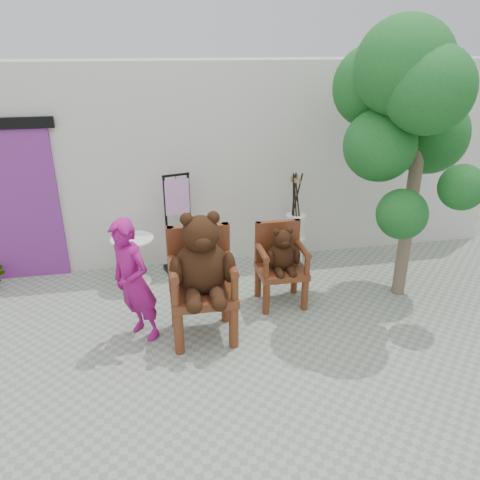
{
  "coord_description": "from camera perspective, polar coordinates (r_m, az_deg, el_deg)",
  "views": [
    {
      "loc": [
        -1.07,
        -4.15,
        3.25
      ],
      "look_at": [
        -0.05,
        1.13,
        0.95
      ],
      "focal_mm": 35.0,
      "sensor_mm": 36.0,
      "label": 1
    }
  ],
  "objects": [
    {
      "name": "ground_plane",
      "position": [
        5.38,
        2.91,
        -14.04
      ],
      "size": [
        60.0,
        60.0,
        0.0
      ],
      "primitive_type": "plane",
      "color": "gray",
      "rests_on": "ground"
    },
    {
      "name": "person",
      "position": [
        5.38,
        -12.83,
        -4.98
      ],
      "size": [
        0.64,
        0.66,
        1.53
      ],
      "primitive_type": "imported",
      "rotation": [
        0.0,
        0.0,
        -0.85
      ],
      "color": "#97126B",
      "rests_on": "ground"
    },
    {
      "name": "cafe_table",
      "position": [
        6.81,
        -12.84,
        -1.83
      ],
      "size": [
        0.6,
        0.6,
        0.7
      ],
      "rotation": [
        0.0,
        0.0,
        -0.02
      ],
      "color": "white",
      "rests_on": "ground"
    },
    {
      "name": "chair_small",
      "position": [
        6.11,
        5.03,
        -2.13
      ],
      "size": [
        0.62,
        0.58,
        1.08
      ],
      "color": "#4F2411",
      "rests_on": "ground"
    },
    {
      "name": "display_stand",
      "position": [
        7.01,
        -7.44,
        0.62
      ],
      "size": [
        0.52,
        0.45,
        1.51
      ],
      "rotation": [
        0.0,
        0.0,
        0.25
      ],
      "color": "black",
      "rests_on": "ground"
    },
    {
      "name": "tree",
      "position": [
        6.11,
        19.58,
        14.96
      ],
      "size": [
        1.81,
        1.97,
        3.53
      ],
      "rotation": [
        0.0,
        0.0,
        0.02
      ],
      "color": "brown",
      "rests_on": "ground"
    },
    {
      "name": "back_wall",
      "position": [
        7.53,
        -2.51,
        9.72
      ],
      "size": [
        9.0,
        1.0,
        3.0
      ],
      "primitive_type": "cube",
      "color": "silver",
      "rests_on": "ground"
    },
    {
      "name": "chair_big",
      "position": [
        5.29,
        -4.7,
        -3.43
      ],
      "size": [
        0.74,
        0.82,
        1.56
      ],
      "color": "#4F2411",
      "rests_on": "ground"
    },
    {
      "name": "stool_bucket",
      "position": [
        7.2,
        6.76,
        1.77
      ],
      "size": [
        0.32,
        0.32,
        1.45
      ],
      "rotation": [
        0.0,
        0.0,
        0.23
      ],
      "color": "white",
      "rests_on": "ground"
    },
    {
      "name": "doorway",
      "position": [
        7.3,
        -25.82,
        4.22
      ],
      "size": [
        1.4,
        0.11,
        2.33
      ],
      "color": "#782B82",
      "rests_on": "ground"
    }
  ]
}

